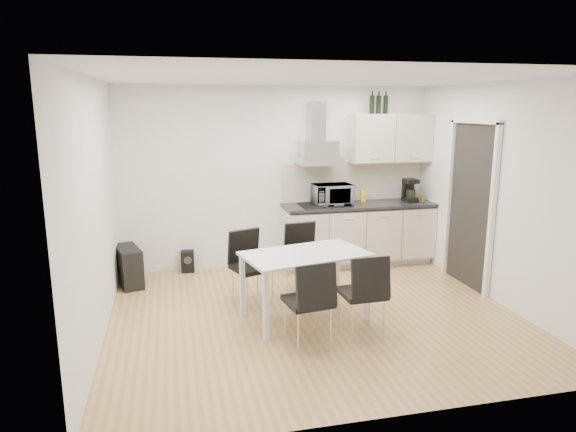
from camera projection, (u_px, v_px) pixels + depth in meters
name	position (u px, v px, depth m)	size (l,w,h in m)	color
ground	(314.00, 315.00, 5.80)	(4.50, 4.50, 0.00)	tan
wall_back	(278.00, 177.00, 7.43)	(4.50, 0.10, 2.60)	white
wall_front	(394.00, 253.00, 3.62)	(4.50, 0.10, 2.60)	white
wall_left	(95.00, 212.00, 5.03)	(0.10, 4.00, 2.60)	white
wall_right	(500.00, 194.00, 6.02)	(0.10, 4.00, 2.60)	white
ceiling	(317.00, 77.00, 5.25)	(4.50, 4.50, 0.00)	white
doorway	(469.00, 206.00, 6.58)	(0.08, 1.04, 2.10)	white
kitchenette	(361.00, 209.00, 7.54)	(2.22, 0.64, 2.52)	beige
dining_table	(305.00, 261.00, 5.59)	(1.46, 1.03, 0.75)	white
chair_far_left	(252.00, 269.00, 6.03)	(0.44, 0.50, 0.88)	black
chair_far_right	(304.00, 260.00, 6.36)	(0.44, 0.50, 0.88)	black
chair_near_left	(308.00, 302.00, 5.00)	(0.44, 0.50, 0.88)	black
chair_near_right	(362.00, 294.00, 5.22)	(0.44, 0.50, 0.88)	black
guitar_amp	(129.00, 266.00, 6.73)	(0.42, 0.66, 0.51)	black
floor_speaker	(188.00, 261.00, 7.28)	(0.18, 0.16, 0.30)	black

